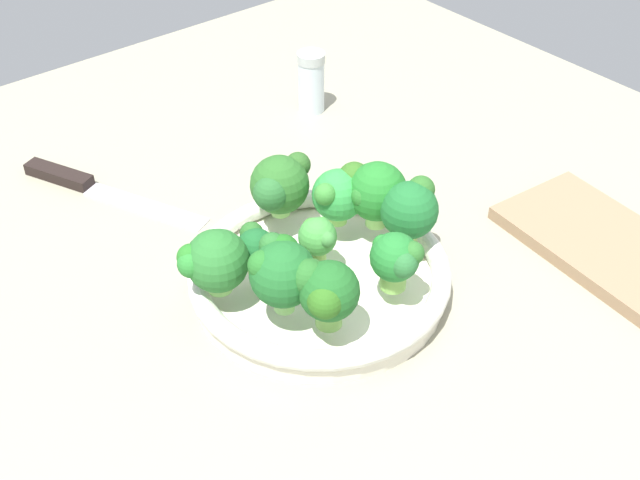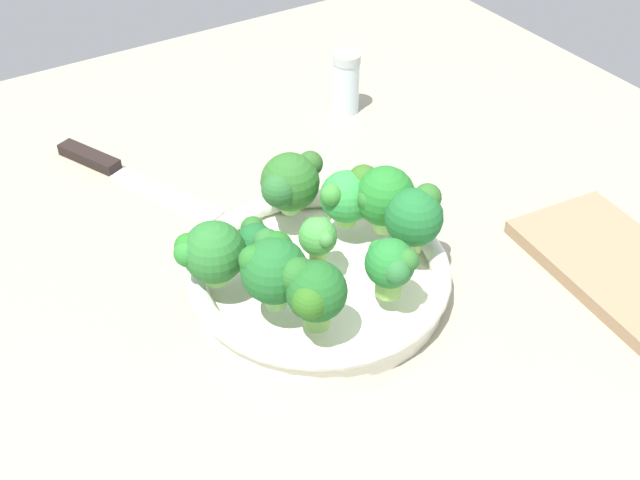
% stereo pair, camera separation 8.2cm
% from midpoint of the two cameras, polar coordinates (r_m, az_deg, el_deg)
% --- Properties ---
extents(ground_plane, '(1.30, 1.30, 0.03)m').
position_cam_midpoint_polar(ground_plane, '(0.88, 2.25, -3.83)').
color(ground_plane, gray).
extents(bowl, '(0.28, 0.28, 0.04)m').
position_cam_midpoint_polar(bowl, '(0.85, 2.76, -2.67)').
color(bowl, white).
rests_on(bowl, ground_plane).
extents(broccoli_floret_0, '(0.07, 0.07, 0.08)m').
position_cam_midpoint_polar(broccoli_floret_0, '(0.76, -0.31, -2.06)').
color(broccoli_floret_0, '#8ACA6A').
rests_on(broccoli_floret_0, bowl).
extents(broccoli_floret_1, '(0.06, 0.07, 0.07)m').
position_cam_midpoint_polar(broccoli_floret_1, '(0.80, -4.88, -1.01)').
color(broccoli_floret_1, '#89C762').
rests_on(broccoli_floret_1, bowl).
extents(broccoli_floret_2, '(0.06, 0.06, 0.07)m').
position_cam_midpoint_polar(broccoli_floret_2, '(0.84, 9.56, 1.63)').
color(broccoli_floret_2, '#93BF59').
rests_on(broccoli_floret_2, bowl).
extents(broccoli_floret_3, '(0.06, 0.07, 0.07)m').
position_cam_midpoint_polar(broccoli_floret_3, '(0.87, 4.61, 3.00)').
color(broccoli_floret_3, '#8AC85A').
rests_on(broccoli_floret_3, bowl).
extents(broccoli_floret_4, '(0.07, 0.06, 0.07)m').
position_cam_midpoint_polar(broccoli_floret_4, '(0.74, 2.55, -3.69)').
color(broccoli_floret_4, '#78B24D').
rests_on(broccoli_floret_4, bowl).
extents(broccoli_floret_5, '(0.05, 0.04, 0.05)m').
position_cam_midpoint_polar(broccoli_floret_5, '(0.82, 2.67, 0.17)').
color(broccoli_floret_5, '#87B84F').
rests_on(broccoli_floret_5, bowl).
extents(broccoli_floret_6, '(0.06, 0.05, 0.06)m').
position_cam_midpoint_polar(broccoli_floret_6, '(0.79, 8.08, -1.90)').
color(broccoli_floret_6, '#7FBA51').
rests_on(broccoli_floret_6, bowl).
extents(broccoli_floret_7, '(0.07, 0.08, 0.07)m').
position_cam_midpoint_polar(broccoli_floret_7, '(0.88, 0.49, 4.01)').
color(broccoli_floret_7, '#82B75E').
rests_on(broccoli_floret_7, bowl).
extents(broccoli_floret_8, '(0.05, 0.04, 0.05)m').
position_cam_midpoint_polar(broccoli_floret_8, '(0.82, -1.80, -0.23)').
color(broccoli_floret_8, '#94C55C').
rests_on(broccoli_floret_8, bowl).
extents(broccoli_floret_9, '(0.07, 0.07, 0.08)m').
position_cam_midpoint_polar(broccoli_floret_9, '(0.87, 6.95, 3.22)').
color(broccoli_floret_9, '#9ED270').
rests_on(broccoli_floret_9, bowl).
extents(knife, '(0.25, 0.13, 0.01)m').
position_cam_midpoint_polar(knife, '(1.06, -12.20, 4.83)').
color(knife, silver).
rests_on(knife, ground_plane).
extents(cutting_board, '(0.27, 0.16, 0.02)m').
position_cam_midpoint_polar(cutting_board, '(0.95, 23.47, -2.45)').
color(cutting_board, '#957455').
rests_on(cutting_board, ground_plane).
extents(pepper_shaker, '(0.04, 0.04, 0.09)m').
position_cam_midpoint_polar(pepper_shaker, '(1.16, 3.94, 11.06)').
color(pepper_shaker, silver).
rests_on(pepper_shaker, ground_plane).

